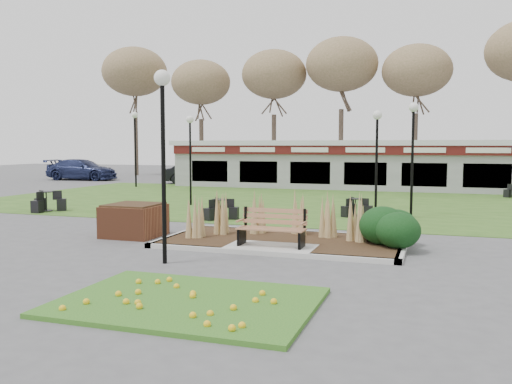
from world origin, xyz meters
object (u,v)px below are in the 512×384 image
(food_pavilion, at_px, (368,164))
(lamp_post_far_left, at_px, (135,132))
(bistro_set_a, at_px, (46,205))
(lamp_post_far_right, at_px, (413,134))
(bistro_set_b, at_px, (355,210))
(lamp_post_near_left, at_px, (163,123))
(bistro_set_c, at_px, (220,212))
(car_blue, at_px, (82,170))
(brick_planter, at_px, (134,220))
(lamp_post_mid_left, at_px, (190,140))
(car_silver, at_px, (88,167))
(lamp_post_mid_right, at_px, (377,141))
(park_bench, at_px, (272,227))
(car_black, at_px, (196,173))

(food_pavilion, xyz_separation_m, lamp_post_far_left, (-13.95, -2.96, 1.93))
(bistro_set_a, bearing_deg, food_pavilion, 54.21)
(lamp_post_far_right, bearing_deg, bistro_set_b, -168.76)
(lamp_post_near_left, relative_size, bistro_set_c, 3.26)
(car_blue, bearing_deg, bistro_set_a, -151.59)
(brick_planter, relative_size, food_pavilion, 0.06)
(lamp_post_mid_left, bearing_deg, food_pavilion, 60.43)
(lamp_post_mid_left, distance_m, car_silver, 25.93)
(car_blue, bearing_deg, lamp_post_mid_right, -127.22)
(brick_planter, xyz_separation_m, lamp_post_far_left, (-9.55, 16.00, 2.93))
(bistro_set_a, bearing_deg, lamp_post_mid_right, 6.73)
(car_silver, bearing_deg, park_bench, -150.00)
(lamp_post_near_left, xyz_separation_m, lamp_post_far_right, (4.86, 9.72, -0.08))
(lamp_post_far_left, height_order, bistro_set_b, lamp_post_far_left)
(lamp_post_far_left, xyz_separation_m, car_silver, (-10.75, 10.00, -2.71))
(lamp_post_near_left, relative_size, car_black, 1.00)
(lamp_post_mid_left, bearing_deg, bistro_set_c, -52.23)
(lamp_post_mid_right, bearing_deg, lamp_post_near_left, -113.85)
(park_bench, relative_size, car_silver, 0.42)
(bistro_set_a, bearing_deg, lamp_post_far_right, 11.42)
(lamp_post_mid_right, distance_m, bistro_set_a, 13.00)
(lamp_post_far_right, bearing_deg, bistro_set_c, -157.12)
(lamp_post_mid_right, relative_size, bistro_set_b, 3.12)
(car_blue, bearing_deg, park_bench, -139.10)
(food_pavilion, bearing_deg, lamp_post_mid_right, -82.07)
(park_bench, relative_size, lamp_post_far_left, 0.36)
(lamp_post_mid_left, xyz_separation_m, car_blue, (-15.11, 12.94, -2.06))
(lamp_post_far_left, relative_size, bistro_set_a, 3.19)
(lamp_post_mid_left, relative_size, car_black, 0.91)
(food_pavilion, relative_size, lamp_post_mid_right, 6.44)
(park_bench, distance_m, lamp_post_mid_right, 6.88)
(lamp_post_far_left, distance_m, bistro_set_a, 12.80)
(brick_planter, xyz_separation_m, car_black, (-7.27, 20.00, 0.23))
(lamp_post_near_left, xyz_separation_m, lamp_post_mid_left, (-4.46, 10.77, -0.27))
(bistro_set_c, bearing_deg, park_bench, -54.82)
(lamp_post_mid_left, relative_size, bistro_set_b, 3.18)
(park_bench, xyz_separation_m, car_black, (-11.67, 20.75, 0.12))
(lamp_post_far_right, xyz_separation_m, bistro_set_a, (-13.80, -2.79, -2.75))
(lamp_post_near_left, height_order, lamp_post_far_right, lamp_post_near_left)
(lamp_post_mid_left, height_order, car_blue, lamp_post_mid_left)
(lamp_post_mid_left, distance_m, car_blue, 20.00)
(food_pavilion, bearing_deg, brick_planter, -103.06)
(car_silver, bearing_deg, car_black, -127.45)
(brick_planter, bearing_deg, car_silver, 127.98)
(food_pavilion, relative_size, car_blue, 4.57)
(lamp_post_mid_left, relative_size, bistro_set_a, 2.66)
(food_pavilion, distance_m, bistro_set_b, 12.67)
(car_black, bearing_deg, lamp_post_mid_right, -157.61)
(park_bench, xyz_separation_m, food_pavilion, (0.00, 19.71, 0.89))
(park_bench, xyz_separation_m, bistro_set_c, (-3.41, 4.83, -0.33))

